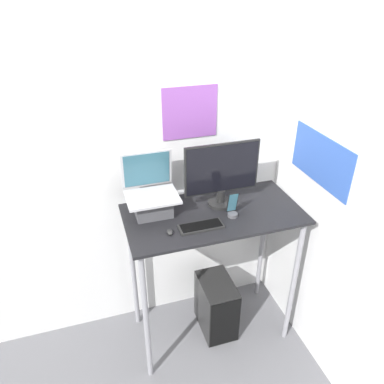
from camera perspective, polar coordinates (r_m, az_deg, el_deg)
ground_plane at (r=2.99m, az=4.76°, el=-24.00°), size 12.00×12.00×0.00m
wall_back at (r=2.63m, az=0.58°, el=4.99°), size 6.00×0.06×2.60m
wall_side_right at (r=2.40m, az=20.87°, el=0.26°), size 0.06×6.00×2.60m
desk at (r=2.52m, az=3.19°, el=-6.48°), size 1.15×0.58×1.09m
laptop at (r=2.38m, az=-6.13°, el=-1.10°), size 0.33×0.28×0.38m
monitor at (r=2.41m, az=4.56°, el=2.61°), size 0.50×0.17×0.44m
keyboard at (r=2.28m, az=1.39°, el=-5.25°), size 0.27×0.10×0.02m
mouse at (r=2.23m, az=-3.39°, el=-6.12°), size 0.03×0.05×0.02m
cell_phone at (r=2.37m, az=6.19°, el=-2.51°), size 0.07×0.07×0.17m
computer_tower at (r=3.00m, az=3.72°, el=-16.87°), size 0.24×0.37×0.45m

